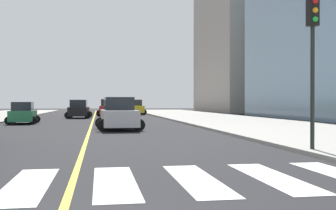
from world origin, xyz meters
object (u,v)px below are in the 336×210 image
at_px(car_black_fifth, 79,110).
at_px(traffic_light_near_corner, 313,42).
at_px(car_silver_third, 119,115).
at_px(car_yellow_nearest, 135,108).
at_px(car_red_fourth, 108,108).
at_px(car_green_sixth, 23,114).

height_order(car_black_fifth, traffic_light_near_corner, traffic_light_near_corner).
distance_m(car_silver_third, car_black_fifth, 19.93).
xyz_separation_m(car_yellow_nearest, traffic_light_near_corner, (2.24, -44.16, 2.78)).
relative_size(car_silver_third, car_red_fourth, 0.98).
xyz_separation_m(car_silver_third, car_black_fifth, (-3.36, 19.64, -0.03)).
xyz_separation_m(car_red_fourth, traffic_light_near_corner, (5.94, -39.40, 2.77)).
relative_size(car_yellow_nearest, car_black_fifth, 1.04).
bearing_deg(car_red_fourth, traffic_light_near_corner, 100.38).
bearing_deg(car_green_sixth, car_silver_third, -51.92).
distance_m(car_red_fourth, car_black_fifth, 7.42).
xyz_separation_m(car_yellow_nearest, car_black_fifth, (-6.99, -11.41, -0.04)).
height_order(car_red_fourth, car_green_sixth, car_red_fourth).
xyz_separation_m(car_yellow_nearest, car_red_fourth, (-3.69, -4.76, 0.01)).
distance_m(car_silver_third, car_red_fourth, 26.29).
height_order(car_yellow_nearest, car_green_sixth, car_yellow_nearest).
bearing_deg(car_yellow_nearest, car_black_fifth, 57.13).
relative_size(car_green_sixth, traffic_light_near_corner, 0.77).
bearing_deg(car_black_fifth, car_yellow_nearest, 60.54).
height_order(car_green_sixth, traffic_light_near_corner, traffic_light_near_corner).
bearing_deg(car_red_fourth, car_yellow_nearest, -126.03).
xyz_separation_m(car_green_sixth, traffic_light_near_corner, (13.04, -21.52, 2.93)).
distance_m(car_yellow_nearest, traffic_light_near_corner, 44.31).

